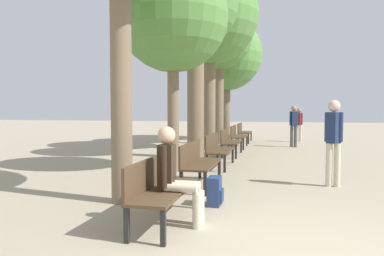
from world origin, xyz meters
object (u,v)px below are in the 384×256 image
at_px(bench_row_5, 243,131).
at_px(backpack, 215,191).
at_px(bench_row_0, 159,185).
at_px(tree_row_1, 173,17).
at_px(pedestrian_far, 294,123).
at_px(bench_row_4, 237,135).
at_px(tree_row_4, 219,38).
at_px(tree_row_2, 196,9).
at_px(person_seated, 175,173).
at_px(bench_row_1, 197,160).
at_px(bench_row_2, 217,148).
at_px(tree_row_5, 226,55).
at_px(tree_row_3, 209,16).
at_px(pedestrian_mid, 299,123).
at_px(pedestrian_near, 334,137).
at_px(bench_row_3, 229,140).

distance_m(bench_row_5, backpack, 11.67).
bearing_deg(bench_row_0, tree_row_1, 103.09).
bearing_deg(pedestrian_far, bench_row_0, -101.55).
relative_size(bench_row_4, tree_row_4, 0.29).
relative_size(tree_row_2, backpack, 13.12).
xyz_separation_m(bench_row_4, person_seated, (0.25, -10.24, 0.19)).
distance_m(bench_row_0, bench_row_1, 2.55).
height_order(bench_row_2, tree_row_5, tree_row_5).
bearing_deg(tree_row_2, tree_row_3, 90.00).
xyz_separation_m(bench_row_5, tree_row_5, (-0.96, 1.05, 3.71)).
bearing_deg(tree_row_5, bench_row_4, -75.06).
bearing_deg(bench_row_0, pedestrian_far, 78.45).
bearing_deg(person_seated, pedestrian_mid, 80.18).
bearing_deg(bench_row_4, pedestrian_mid, 51.25).
bearing_deg(bench_row_4, person_seated, -88.61).
relative_size(tree_row_4, backpack, 13.14).
height_order(bench_row_5, backpack, bench_row_5).
xyz_separation_m(backpack, pedestrian_far, (1.63, 9.84, 0.74)).
distance_m(tree_row_3, pedestrian_mid, 6.90).
bearing_deg(tree_row_5, pedestrian_near, -71.11).
xyz_separation_m(bench_row_3, backpack, (0.60, -6.55, -0.29)).
relative_size(bench_row_1, pedestrian_near, 1.01).
distance_m(tree_row_3, tree_row_4, 2.41).
relative_size(bench_row_2, tree_row_4, 0.29).
distance_m(tree_row_2, pedestrian_far, 6.45).
relative_size(bench_row_1, bench_row_2, 1.00).
bearing_deg(bench_row_3, backpack, -84.73).
xyz_separation_m(bench_row_3, tree_row_1, (-0.96, -3.52, 3.31)).
relative_size(bench_row_5, person_seated, 1.31).
relative_size(bench_row_4, bench_row_5, 1.00).
bearing_deg(bench_row_5, tree_row_3, -104.99).
xyz_separation_m(bench_row_2, pedestrian_near, (2.70, -2.01, 0.48)).
xyz_separation_m(bench_row_4, pedestrian_far, (2.23, 0.73, 0.45)).
relative_size(bench_row_2, tree_row_2, 0.29).
height_order(backpack, pedestrian_mid, pedestrian_mid).
relative_size(bench_row_1, pedestrian_mid, 1.11).
height_order(tree_row_2, pedestrian_near, tree_row_2).
bearing_deg(bench_row_2, backpack, -81.41).
bearing_deg(pedestrian_near, bench_row_5, 105.64).
xyz_separation_m(bench_row_5, tree_row_3, (-0.96, -3.59, 4.53)).
distance_m(tree_row_1, tree_row_2, 2.74).
bearing_deg(pedestrian_near, bench_row_2, 143.40).
height_order(bench_row_3, tree_row_3, tree_row_3).
relative_size(tree_row_3, tree_row_4, 1.12).
relative_size(bench_row_0, pedestrian_mid, 1.11).
relative_size(bench_row_5, pedestrian_near, 1.01).
distance_m(bench_row_4, tree_row_5, 5.25).
relative_size(bench_row_0, bench_row_5, 1.00).
bearing_deg(pedestrian_far, tree_row_1, -115.15).
distance_m(tree_row_1, person_seated, 5.35).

